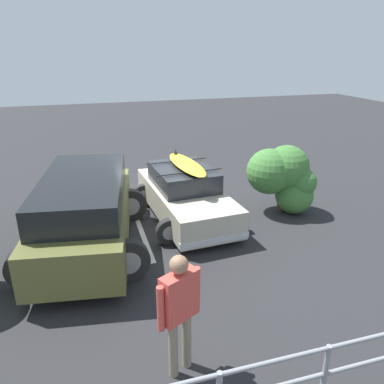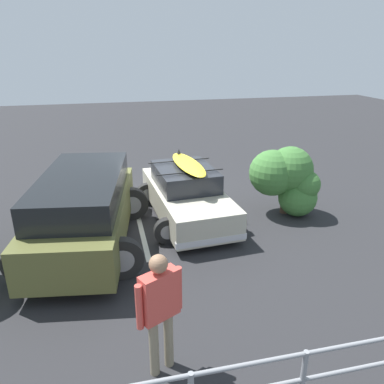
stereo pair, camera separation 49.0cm
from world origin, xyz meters
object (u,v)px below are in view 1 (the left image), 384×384
object	(u,v)px
suv_car	(86,211)
bush_near_left	(283,176)
sedan_car	(185,195)
person_bystander	(179,305)

from	to	relation	value
suv_car	bush_near_left	distance (m)	5.18
suv_car	bush_near_left	size ratio (longest dim) A/B	2.63
sedan_car	person_bystander	size ratio (longest dim) A/B	2.18
bush_near_left	suv_car	bearing A→B (deg)	6.07
sedan_car	suv_car	size ratio (longest dim) A/B	0.83
sedan_car	person_bystander	distance (m)	5.11
person_bystander	bush_near_left	distance (m)	6.04
sedan_car	suv_car	distance (m)	2.72
person_bystander	bush_near_left	size ratio (longest dim) A/B	1.00
bush_near_left	person_bystander	bearing A→B (deg)	47.63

